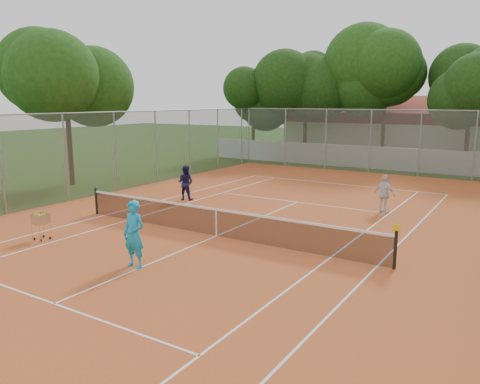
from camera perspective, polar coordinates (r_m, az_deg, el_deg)
The scene contains 12 objects.
ground at distance 15.99m, azimuth -2.88°, elevation -5.45°, with size 120.00×120.00×0.00m, color #1C3C10.
court_pad at distance 15.99m, azimuth -2.88°, elevation -5.42°, with size 18.00×34.00×0.02m, color #BE5425.
court_lines at distance 15.98m, azimuth -2.88°, elevation -5.37°, with size 10.98×23.78×0.01m, color white.
tennis_net at distance 15.85m, azimuth -2.90°, elevation -3.68°, with size 11.88×0.10×0.98m, color black.
perimeter_fence at distance 15.54m, azimuth -2.95°, elevation 1.64°, with size 18.00×34.00×4.00m, color slate.
boundary_wall at distance 32.96m, azimuth 16.48°, elevation 4.00°, with size 26.00×0.30×1.50m, color silver.
clubhouse at distance 42.98m, azimuth 17.71°, elevation 7.42°, with size 16.40×9.00×4.40m, color beige.
tropical_trees at distance 35.64m, azimuth 18.22°, elevation 11.26°, with size 29.00×19.00×10.00m, color black.
player_near at distance 13.12m, azimuth -12.80°, elevation -5.06°, with size 0.69×0.45×1.88m, color #189DD0.
player_far_left at distance 21.77m, azimuth -6.66°, elevation 1.14°, with size 0.78×0.60×1.60m, color #171643.
player_far_right at distance 19.82m, azimuth 17.20°, elevation -0.26°, with size 0.94×0.39×1.60m, color silver.
ball_hopper at distance 16.76m, azimuth -23.07°, elevation -3.81°, with size 0.46×0.46×0.96m, color silver.
Camera 1 is at (8.84, -12.53, 4.54)m, focal length 35.00 mm.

